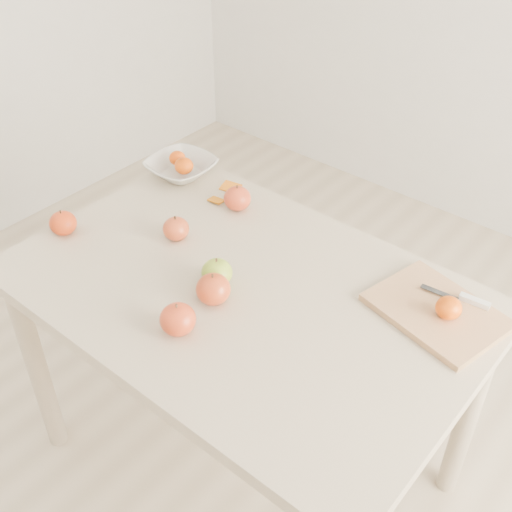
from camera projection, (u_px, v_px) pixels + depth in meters
The scene contains 16 objects.
ground at pixel (246, 461), 2.09m from camera, with size 3.50×3.50×0.00m, color #C6B293.
table at pixel (244, 315), 1.69m from camera, with size 1.20×0.80×0.75m.
cutting_board at pixel (436, 311), 1.55m from camera, with size 0.30×0.22×0.02m, color tan.
board_tangerine at pixel (449, 308), 1.50m from camera, with size 0.06×0.06×0.05m, color #D34B07.
fruit_bowl at pixel (181, 167), 2.05m from camera, with size 0.21×0.21×0.05m, color silver.
bowl_tangerine_near at pixel (177, 158), 2.06m from camera, with size 0.05×0.05×0.05m, color #E35308.
bowl_tangerine_far at pixel (184, 166), 2.01m from camera, with size 0.06×0.06×0.05m, color #CA4E07.
orange_peel_a at pixel (231, 188), 2.00m from camera, with size 0.06×0.04×0.00m, color #CE650E.
orange_peel_b at pixel (216, 201), 1.94m from camera, with size 0.04×0.04×0.00m, color orange.
paring_knife at pixel (469, 300), 1.56m from camera, with size 0.17×0.05×0.01m.
apple_green at pixel (217, 273), 1.62m from camera, with size 0.08×0.08×0.07m, color olive.
apple_red_e at pixel (213, 289), 1.57m from camera, with size 0.09×0.09×0.08m, color maroon.
apple_red_a at pixel (237, 198), 1.89m from camera, with size 0.08×0.08×0.07m, color #9D1C0F.
apple_red_d at pixel (63, 223), 1.79m from camera, with size 0.08×0.08×0.07m, color #920207.
apple_red_c at pixel (178, 319), 1.48m from camera, with size 0.09×0.09×0.08m, color #A4170B.
apple_red_b at pixel (176, 229), 1.77m from camera, with size 0.07×0.07×0.07m, color maroon.
Camera 1 is at (0.82, -0.93, 1.82)m, focal length 45.00 mm.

